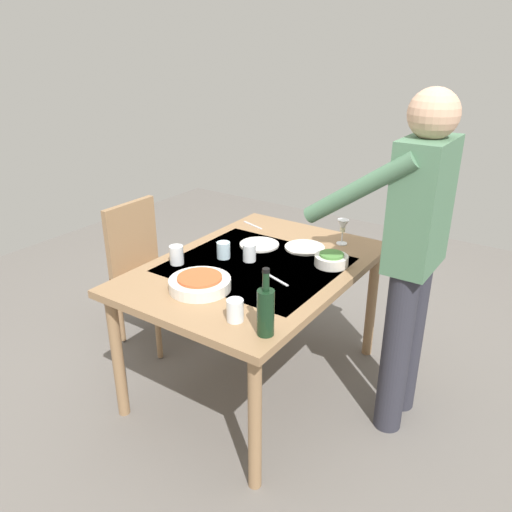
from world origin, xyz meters
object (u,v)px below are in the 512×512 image
object	(u,v)px
water_cup_far_left	(177,255)
dinner_plate_near	(259,245)
person_server	(412,249)
water_cup_near_right	(235,310)
chair_near	(145,264)
dining_table	(256,277)
serving_bowl_pasta	(200,283)
dinner_plate_far	(305,247)
wine_bottle	(266,310)
water_cup_near_left	(223,250)
wine_glass_left	(343,227)
water_cup_far_right	(249,253)
side_bowl_salad	(331,259)

from	to	relation	value
water_cup_far_left	dinner_plate_near	distance (m)	0.52
person_server	water_cup_near_right	world-z (taller)	person_server
chair_near	water_cup_near_right	size ratio (longest dim) A/B	9.20
dining_table	serving_bowl_pasta	bearing A→B (deg)	-8.82
chair_near	dinner_plate_far	bearing A→B (deg)	108.49
wine_bottle	water_cup_near_right	world-z (taller)	wine_bottle
water_cup_near_left	dinner_plate_far	world-z (taller)	water_cup_near_left
chair_near	dining_table	bearing A→B (deg)	89.02
person_server	wine_glass_left	xyz separation A→B (m)	(-0.35, -0.51, -0.11)
water_cup_far_right	water_cup_near_left	bearing A→B (deg)	-70.97
serving_bowl_pasta	water_cup_near_left	bearing A→B (deg)	-159.26
wine_glass_left	side_bowl_salad	distance (m)	0.33
wine_bottle	person_server	bearing A→B (deg)	155.02
dining_table	chair_near	distance (m)	0.89
water_cup_far_left	serving_bowl_pasta	distance (m)	0.34
water_cup_far_left	dining_table	bearing A→B (deg)	122.77
water_cup_near_left	dinner_plate_near	bearing A→B (deg)	166.63
person_server	water_cup_near_left	size ratio (longest dim) A/B	18.33
person_server	water_cup_near_left	bearing A→B (deg)	-77.93
chair_near	wine_glass_left	size ratio (longest dim) A/B	6.03
wine_bottle	dinner_plate_near	world-z (taller)	wine_bottle
dinner_plate_far	side_bowl_salad	bearing A→B (deg)	61.70
dinner_plate_far	chair_near	bearing A→B (deg)	-71.51
dinner_plate_far	person_server	bearing A→B (deg)	75.85
dinner_plate_near	water_cup_near_right	bearing A→B (deg)	27.08
water_cup_near_left	dinner_plate_near	size ratio (longest dim) A/B	0.40
water_cup_far_left	person_server	bearing A→B (deg)	110.09
serving_bowl_pasta	dinner_plate_far	distance (m)	0.75
chair_near	side_bowl_salad	xyz separation A→B (m)	(-0.21, 1.22, 0.26)
chair_near	side_bowl_salad	distance (m)	1.26
dinner_plate_near	dinner_plate_far	xyz separation A→B (m)	(-0.11, 0.24, 0.00)
person_server	dinner_plate_near	distance (m)	0.92
dining_table	dinner_plate_near	world-z (taller)	dinner_plate_near
water_cup_far_left	wine_bottle	bearing A→B (deg)	67.73
wine_glass_left	water_cup_far_right	world-z (taller)	wine_glass_left
water_cup_far_right	serving_bowl_pasta	distance (m)	0.41
water_cup_near_right	side_bowl_salad	size ratio (longest dim) A/B	0.55
water_cup_far_right	dinner_plate_far	bearing A→B (deg)	153.21
person_server	water_cup_near_left	world-z (taller)	person_server
water_cup_far_right	dinner_plate_near	size ratio (longest dim) A/B	0.41
water_cup_far_left	side_bowl_salad	world-z (taller)	water_cup_far_left
wine_bottle	dinner_plate_near	xyz separation A→B (m)	(-0.78, -0.56, -0.10)
wine_bottle	side_bowl_salad	bearing A→B (deg)	-173.60
side_bowl_salad	serving_bowl_pasta	bearing A→B (deg)	-32.97
person_server	side_bowl_salad	size ratio (longest dim) A/B	9.38
wine_glass_left	dinner_plate_near	world-z (taller)	wine_glass_left
person_server	wine_bottle	distance (m)	0.81
water_cup_near_left	water_cup_far_right	xyz separation A→B (m)	(-0.05, 0.14, 0.00)
dining_table	side_bowl_salad	bearing A→B (deg)	123.27
wine_glass_left	serving_bowl_pasta	distance (m)	0.97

